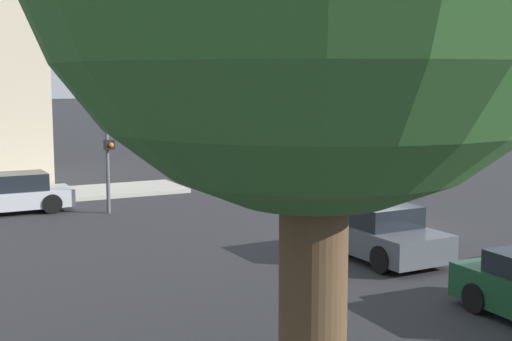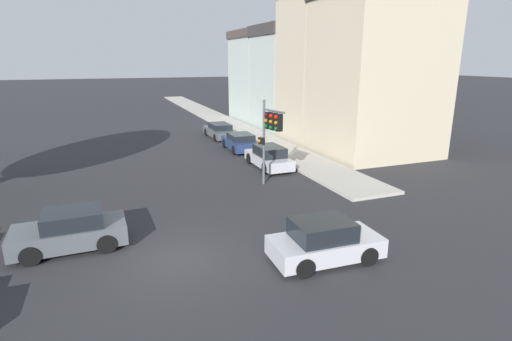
{
  "view_description": "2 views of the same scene",
  "coord_description": "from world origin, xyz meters",
  "px_view_note": "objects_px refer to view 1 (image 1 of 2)",
  "views": [
    {
      "loc": [
        -18.88,
        13.84,
        4.88
      ],
      "look_at": [
        1.72,
        3.37,
        1.86
      ],
      "focal_mm": 50.0,
      "sensor_mm": 36.0,
      "label": 1
    },
    {
      "loc": [
        -2.04,
        -12.85,
        6.79
      ],
      "look_at": [
        3.6,
        1.69,
        2.45
      ],
      "focal_mm": 28.0,
      "sensor_mm": 36.0,
      "label": 2
    }
  ],
  "objects_px": {
    "parked_car_0": "(10,194)",
    "crossing_car_3": "(339,183)",
    "crossing_car_0": "(379,233)",
    "traffic_signal": "(124,120)"
  },
  "relations": [
    {
      "from": "traffic_signal",
      "to": "parked_car_0",
      "type": "xyz_separation_m",
      "value": [
        1.56,
        3.83,
        -2.66
      ]
    },
    {
      "from": "crossing_car_0",
      "to": "parked_car_0",
      "type": "relative_size",
      "value": 0.91
    },
    {
      "from": "traffic_signal",
      "to": "crossing_car_3",
      "type": "distance_m",
      "value": 8.88
    },
    {
      "from": "traffic_signal",
      "to": "crossing_car_0",
      "type": "xyz_separation_m",
      "value": [
        -9.77,
        -4.15,
        -2.64
      ]
    },
    {
      "from": "parked_car_0",
      "to": "crossing_car_3",
      "type": "bearing_deg",
      "value": 165.53
    },
    {
      "from": "crossing_car_3",
      "to": "parked_car_0",
      "type": "distance_m",
      "value": 12.55
    },
    {
      "from": "crossing_car_0",
      "to": "crossing_car_3",
      "type": "height_order",
      "value": "crossing_car_3"
    },
    {
      "from": "traffic_signal",
      "to": "crossing_car_3",
      "type": "xyz_separation_m",
      "value": [
        -1.5,
        -8.34,
        -2.64
      ]
    },
    {
      "from": "crossing_car_0",
      "to": "parked_car_0",
      "type": "height_order",
      "value": "crossing_car_0"
    },
    {
      "from": "traffic_signal",
      "to": "crossing_car_0",
      "type": "distance_m",
      "value": 10.93
    }
  ]
}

